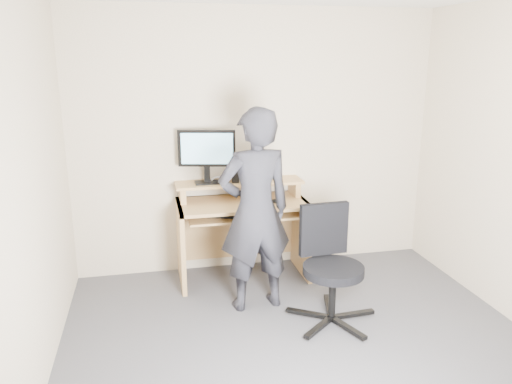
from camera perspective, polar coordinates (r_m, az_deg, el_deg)
name	(u,v)px	position (r m, az deg, el deg)	size (l,w,h in m)	color
ground	(310,361)	(3.69, 6.24, -18.61)	(3.50, 3.50, 0.00)	#535257
back_wall	(257,142)	(4.82, 0.09, 5.71)	(3.50, 0.02, 2.50)	beige
desk	(241,220)	(4.74, -1.70, -3.22)	(1.20, 0.60, 0.91)	tan
monitor	(207,152)	(4.58, -5.65, 4.60)	(0.52, 0.16, 0.50)	black
external_drive	(235,171)	(4.67, -2.37, 2.38)	(0.07, 0.13, 0.20)	black
travel_mug	(252,172)	(4.73, -0.49, 2.30)	(0.07, 0.07, 0.16)	silver
smartphone	(265,181)	(4.71, 0.98, 1.32)	(0.07, 0.13, 0.01)	black
charger	(215,182)	(4.61, -4.70, 1.10)	(0.04, 0.04, 0.04)	black
headphones	(220,180)	(4.72, -4.19, 1.33)	(0.16, 0.16, 0.02)	silver
keyboard	(233,214)	(4.53, -2.59, -2.55)	(0.46, 0.18, 0.03)	black
mouse	(275,201)	(4.57, 2.23, -1.04)	(0.10, 0.06, 0.04)	black
office_chair	(330,261)	(4.00, 8.43, -7.80)	(0.70, 0.72, 0.91)	black
person	(255,211)	(4.04, -0.09, -2.19)	(0.61, 0.40, 1.68)	black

